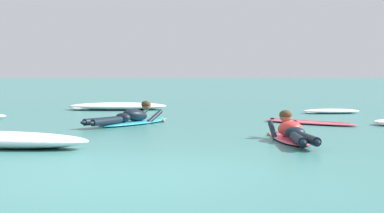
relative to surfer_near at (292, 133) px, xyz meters
The scene contains 6 objects.
ground_plane 7.03m from the surfer_near, 109.83° to the left, with size 120.00×120.00×0.00m, color #387A75.
surfer_near is the anchor object (origin of this frame).
surfer_far 4.40m from the surfer_near, 134.48° to the left, with size 1.74×2.53×0.55m.
drifting_surfboard 3.56m from the surfer_near, 77.31° to the left, with size 2.14×1.85×0.16m.
whitewater_mid_right 7.04m from the surfer_near, 74.70° to the left, with size 1.60×0.75×0.12m.
whitewater_far_band 9.12m from the surfer_near, 116.65° to the left, with size 2.91×1.38×0.21m.
Camera 1 is at (1.09, -7.38, 1.22)m, focal length 61.08 mm.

